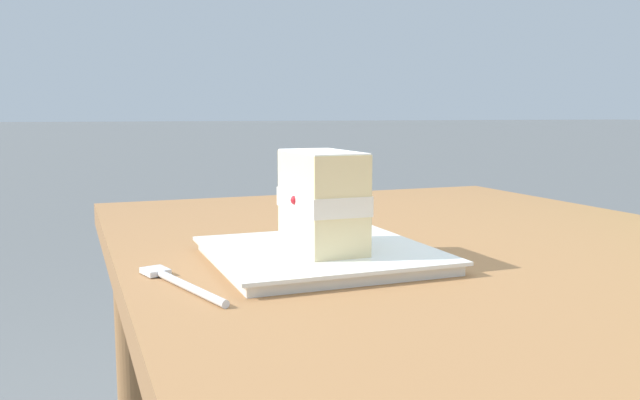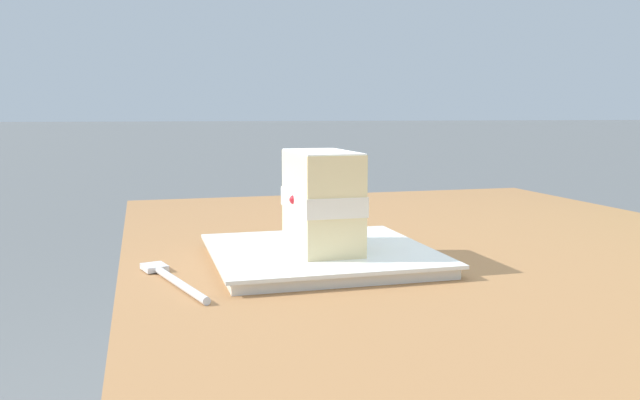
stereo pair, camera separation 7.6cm
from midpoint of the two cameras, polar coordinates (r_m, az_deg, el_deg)
name	(u,v)px [view 1 (the left image)]	position (r m, az deg, el deg)	size (l,w,h in m)	color
patio_table	(541,364)	(0.77, 15.91, -13.59)	(1.53, 0.87, 0.77)	olive
dessert_plate	(320,255)	(0.77, -2.83, -4.80)	(0.25, 0.25, 0.02)	white
cake_slice	(322,200)	(0.75, -2.67, -0.05)	(0.13, 0.08, 0.11)	beige
dessert_fork	(178,282)	(0.69, -15.32, -6.91)	(0.17, 0.06, 0.01)	silver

